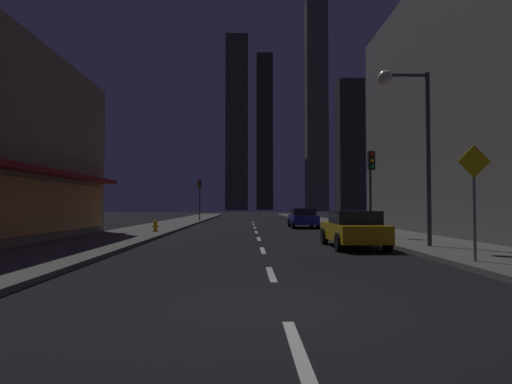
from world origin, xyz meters
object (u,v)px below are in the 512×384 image
car_parked_near (353,229)px  traffic_light_far_left (200,191)px  street_lamp_right (406,114)px  pedestrian_crossing_sign (474,192)px  fire_hydrant_far_left (155,226)px  traffic_light_near_right (371,174)px  car_parked_far (303,218)px

car_parked_near → traffic_light_far_left: 28.46m
traffic_light_far_left → street_lamp_right: bearing=-68.6°
car_parked_near → pedestrian_crossing_sign: 5.60m
fire_hydrant_far_left → traffic_light_near_right: 12.42m
fire_hydrant_far_left → traffic_light_near_right: size_ratio=0.16×
car_parked_far → pedestrian_crossing_sign: size_ratio=1.34×
car_parked_near → car_parked_far: same height
car_parked_far → pedestrian_crossing_sign: bearing=-84.2°
car_parked_far → traffic_light_near_right: traffic_light_near_right is taller
car_parked_near → pedestrian_crossing_sign: bearing=-68.5°
car_parked_near → traffic_light_near_right: 4.99m
car_parked_far → traffic_light_near_right: bearing=-79.9°
traffic_light_near_right → traffic_light_far_left: size_ratio=1.00×
traffic_light_far_left → street_lamp_right: 29.89m
car_parked_far → traffic_light_near_right: 11.11m
car_parked_near → traffic_light_near_right: size_ratio=1.01×
traffic_light_far_left → street_lamp_right: size_ratio=0.64×
car_parked_near → traffic_light_far_left: bearing=108.7°
car_parked_near → fire_hydrant_far_left: 12.43m
pedestrian_crossing_sign → traffic_light_far_left: bearing=109.2°
car_parked_near → fire_hydrant_far_left: (-9.50, 8.01, -0.29)m
car_parked_near → fire_hydrant_far_left: car_parked_near is taller
car_parked_far → fire_hydrant_far_left: 11.56m
traffic_light_near_right → pedestrian_crossing_sign: 9.06m
street_lamp_right → pedestrian_crossing_sign: street_lamp_right is taller
car_parked_near → traffic_light_near_right: bearing=64.1°
traffic_light_near_right → pedestrian_crossing_sign: bearing=-89.4°
traffic_light_near_right → car_parked_near: bearing=-115.9°
car_parked_far → traffic_light_far_left: size_ratio=1.01×
fire_hydrant_far_left → pedestrian_crossing_sign: (11.50, -13.08, 1.56)m
car_parked_near → street_lamp_right: (1.78, -0.92, 4.33)m
traffic_light_near_right → fire_hydrant_far_left: bearing=160.3°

